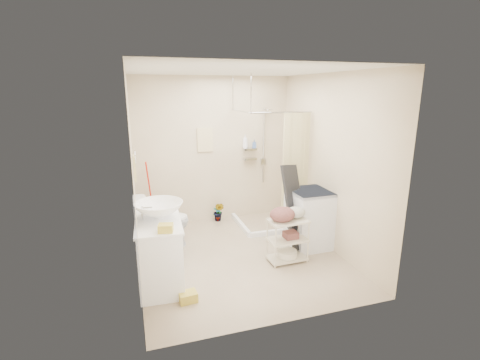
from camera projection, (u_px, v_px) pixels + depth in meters
The scene contains 23 objects.
floor at pixel (239, 255), 5.11m from camera, with size 3.20×3.20×0.00m, color tan.
ceiling at pixel (239, 70), 4.46m from camera, with size 2.80×3.20×0.04m, color silver.
wall_back at pixel (213, 150), 6.26m from camera, with size 2.80×0.04×2.60m, color beige.
wall_front at pixel (289, 204), 3.30m from camera, with size 2.80×0.04×2.60m, color beige.
wall_left at pixel (134, 176), 4.38m from camera, with size 0.04×3.20×2.60m, color beige.
wall_right at pixel (329, 163), 5.19m from camera, with size 0.04×3.20×2.60m, color beige.
vanity at pixel (160, 253), 4.26m from camera, with size 0.54×0.96×0.84m, color white.
sink at pixel (159, 210), 4.22m from camera, with size 0.59×0.59×0.20m, color white.
counter_basket at pixel (166, 228), 3.81m from camera, with size 0.16×0.13×0.09m, color gold.
floor_basket at pixel (188, 295), 3.98m from camera, with size 0.29×0.22×0.16m, color gold.
toilet at pixel (162, 221), 5.30m from camera, with size 0.46×0.80×0.82m, color silver.
mop at pixel (148, 195), 5.98m from camera, with size 0.11×0.11×1.20m, color #BF1504, non-canonical shape.
potted_plant_a at pixel (218, 214), 6.40m from camera, with size 0.15×0.10×0.29m, color brown.
potted_plant_b at pixel (219, 212), 6.41m from camera, with size 0.20×0.16×0.36m, color brown.
hanging_towel at pixel (205, 140), 6.15m from camera, with size 0.28×0.03×0.42m, color beige.
towel_ring at pixel (134, 166), 4.16m from camera, with size 0.04×0.22×0.34m, color beige, non-canonical shape.
tp_holder at pixel (140, 218), 4.59m from camera, with size 0.08×0.12×0.14m, color white, non-canonical shape.
shower at pixel (268, 167), 6.06m from camera, with size 1.10×1.10×2.10m, color white, non-canonical shape.
shampoo_bottle_a at pixel (245, 141), 6.33m from camera, with size 0.10×0.10×0.25m, color white.
shampoo_bottle_b at pixel (254, 144), 6.38m from camera, with size 0.07×0.07×0.15m, color #3F5D96.
washing_machine at pixel (310, 218), 5.34m from camera, with size 0.61×0.63×0.89m, color silver.
laundry_rack at pixel (288, 236), 4.85m from camera, with size 0.54×0.31×0.74m, color beige, non-canonical shape.
ironing_board at pixel (295, 207), 5.20m from camera, with size 0.37×0.11×1.32m, color black, non-canonical shape.
Camera 1 is at (-1.37, -4.46, 2.36)m, focal length 26.00 mm.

